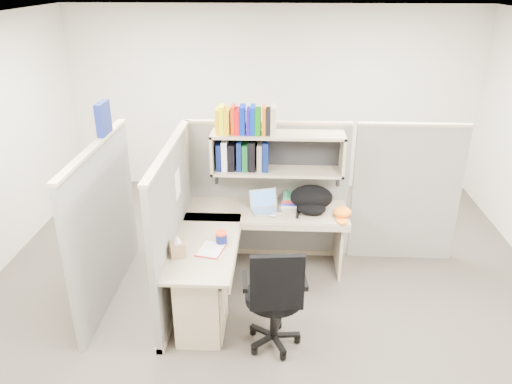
# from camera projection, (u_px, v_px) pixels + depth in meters

# --- Properties ---
(ground) EXTENTS (6.00, 6.00, 0.00)m
(ground) POSITION_uv_depth(u_px,v_px,m) (265.00, 297.00, 5.18)
(ground) COLOR #39352C
(ground) RESTS_ON ground
(room_shell) EXTENTS (6.00, 6.00, 6.00)m
(room_shell) POSITION_uv_depth(u_px,v_px,m) (266.00, 149.00, 4.53)
(room_shell) COLOR beige
(room_shell) RESTS_ON ground
(cubicle) EXTENTS (3.79, 1.84, 1.95)m
(cubicle) POSITION_uv_depth(u_px,v_px,m) (232.00, 199.00, 5.25)
(cubicle) COLOR #5F5F5A
(cubicle) RESTS_ON ground
(desk) EXTENTS (1.74, 1.75, 0.73)m
(desk) POSITION_uv_depth(u_px,v_px,m) (222.00, 276.00, 4.76)
(desk) COLOR gray
(desk) RESTS_ON ground
(laptop) EXTENTS (0.38, 0.38, 0.22)m
(laptop) POSITION_uv_depth(u_px,v_px,m) (266.00, 202.00, 5.35)
(laptop) COLOR #AEAEB2
(laptop) RESTS_ON desk
(backpack) EXTENTS (0.55, 0.49, 0.27)m
(backpack) POSITION_uv_depth(u_px,v_px,m) (312.00, 200.00, 5.33)
(backpack) COLOR black
(backpack) RESTS_ON desk
(orange_cap) EXTENTS (0.22, 0.24, 0.10)m
(orange_cap) POSITION_uv_depth(u_px,v_px,m) (342.00, 212.00, 5.24)
(orange_cap) COLOR orange
(orange_cap) RESTS_ON desk
(snack_canister) EXTENTS (0.11, 0.11, 0.11)m
(snack_canister) POSITION_uv_depth(u_px,v_px,m) (221.00, 237.00, 4.74)
(snack_canister) COLOR navy
(snack_canister) RESTS_ON desk
(tissue_box) EXTENTS (0.17, 0.17, 0.21)m
(tissue_box) POSITION_uv_depth(u_px,v_px,m) (177.00, 245.00, 4.50)
(tissue_box) COLOR #A5825D
(tissue_box) RESTS_ON desk
(mouse) EXTENTS (0.10, 0.09, 0.03)m
(mouse) POSITION_uv_depth(u_px,v_px,m) (273.00, 215.00, 5.25)
(mouse) COLOR #8EA7CA
(mouse) RESTS_ON desk
(paper_cup) EXTENTS (0.08, 0.08, 0.09)m
(paper_cup) POSITION_uv_depth(u_px,v_px,m) (271.00, 201.00, 5.51)
(paper_cup) COLOR white
(paper_cup) RESTS_ON desk
(book_stack) EXTENTS (0.18, 0.24, 0.11)m
(book_stack) POSITION_uv_depth(u_px,v_px,m) (290.00, 199.00, 5.53)
(book_stack) COLOR gray
(book_stack) RESTS_ON desk
(loose_paper) EXTENTS (0.26, 0.32, 0.00)m
(loose_paper) POSITION_uv_depth(u_px,v_px,m) (211.00, 249.00, 4.65)
(loose_paper) COLOR white
(loose_paper) RESTS_ON desk
(task_chair) EXTENTS (0.58, 0.53, 1.07)m
(task_chair) POSITION_uv_depth(u_px,v_px,m) (274.00, 313.00, 4.34)
(task_chair) COLOR black
(task_chair) RESTS_ON ground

